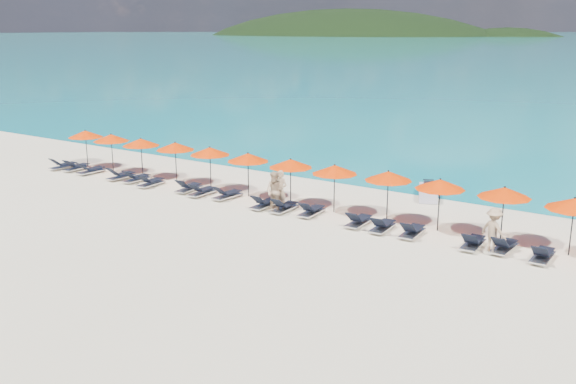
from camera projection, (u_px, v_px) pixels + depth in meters
The scene contains 37 objects.
ground at pixel (247, 235), 26.51m from camera, with size 1400.00×1400.00×0.00m, color beige.
headland_main at pixel (344, 75), 631.53m from camera, with size 374.00×242.00×126.50m.
headland_small at pixel (504, 77), 564.79m from camera, with size 162.00×126.00×85.50m.
jetski at pixel (428, 192), 32.04m from camera, with size 1.74×2.50×0.84m.
beachgoer_a at pixel (280, 190), 29.98m from camera, with size 0.68×0.45×1.88m, color tan.
beachgoer_b at pixel (275, 192), 29.74m from camera, with size 0.91×0.52×1.87m, color tan.
beachgoer_c at pixel (494, 230), 24.38m from camera, with size 1.12×0.52×1.73m, color tan.
umbrella_0 at pixel (85, 134), 39.05m from camera, with size 2.10×2.10×2.28m.
umbrella_1 at pixel (111, 138), 37.69m from camera, with size 2.10×2.10×2.28m.
umbrella_2 at pixel (141, 142), 36.26m from camera, with size 2.10×2.10×2.28m.
umbrella_3 at pixel (175, 146), 35.02m from camera, with size 2.10×2.10×2.28m.
umbrella_4 at pixel (210, 151), 33.64m from camera, with size 2.10×2.10×2.28m.
umbrella_5 at pixel (248, 157), 32.05m from camera, with size 2.10×2.10×2.28m.
umbrella_6 at pixel (291, 163), 30.63m from camera, with size 2.10×2.10×2.28m.
umbrella_7 at pixel (335, 170), 29.32m from camera, with size 2.10×2.10×2.28m.
umbrella_8 at pixel (388, 176), 28.06m from camera, with size 2.10×2.10×2.28m.
umbrella_9 at pixel (440, 184), 26.59m from camera, with size 2.10×2.10×2.28m.
umbrella_10 at pixel (504, 192), 25.28m from camera, with size 2.10×2.10×2.28m.
umbrella_11 at pixel (574, 204), 23.66m from camera, with size 2.10×2.10×2.28m.
lounger_0 at pixel (63, 165), 38.71m from camera, with size 0.69×1.72×0.66m.
lounger_1 at pixel (76, 167), 38.29m from camera, with size 0.73×1.74×0.66m.
lounger_2 at pixel (91, 170), 37.45m from camera, with size 0.70×1.73×0.66m.
lounger_3 at pixel (121, 175), 36.08m from camera, with size 0.69×1.73×0.66m.
lounger_4 at pixel (136, 178), 35.47m from camera, with size 0.68×1.72×0.66m.
lounger_5 at pixel (151, 182), 34.52m from camera, with size 0.74×1.74×0.66m.
lounger_6 at pixel (189, 187), 33.41m from camera, with size 0.78×1.75×0.66m.
lounger_7 at pixel (202, 191), 32.64m from camera, with size 0.63×1.70×0.66m.
lounger_8 at pixel (227, 194), 32.01m from camera, with size 0.76×1.74×0.66m.
lounger_9 at pixel (264, 203), 30.38m from camera, with size 0.64×1.71×0.66m.
lounger_10 at pixel (284, 207), 29.82m from camera, with size 0.67×1.72×0.66m.
lounger_11 at pixel (311, 211), 29.19m from camera, with size 0.71×1.73×0.66m.
lounger_12 at pixel (359, 221), 27.66m from camera, with size 0.69×1.72×0.66m.
lounger_13 at pixel (382, 226), 26.97m from camera, with size 0.73×1.74×0.66m.
lounger_14 at pixel (412, 231), 26.28m from camera, with size 0.73×1.74×0.66m.
lounger_15 at pixel (473, 242), 24.90m from camera, with size 0.72×1.73×0.66m.
lounger_16 at pixel (504, 246), 24.48m from camera, with size 0.71×1.73×0.66m.
lounger_17 at pixel (543, 255), 23.53m from camera, with size 0.64×1.71×0.66m.
Camera 1 is at (15.63, -19.86, 8.36)m, focal length 40.00 mm.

